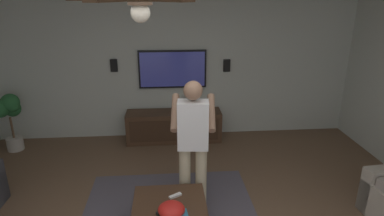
{
  "coord_description": "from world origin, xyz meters",
  "views": [
    {
      "loc": [
        -2.7,
        0.17,
        2.56
      ],
      "look_at": [
        1.36,
        -0.16,
        1.13
      ],
      "focal_mm": 30.49,
      "sensor_mm": 36.0,
      "label": 1
    }
  ],
  "objects": [
    {
      "name": "bowl",
      "position": [
        0.12,
        0.15,
        0.46
      ],
      "size": [
        0.28,
        0.28,
        0.13
      ],
      "primitive_type": "ellipsoid",
      "color": "red",
      "rests_on": "coffee_table"
    },
    {
      "name": "remote_black",
      "position": [
        0.17,
        0.24,
        0.41
      ],
      "size": [
        0.13,
        0.14,
        0.02
      ],
      "primitive_type": "cube",
      "rotation": [
        0.0,
        0.0,
        2.25
      ],
      "color": "black",
      "rests_on": "coffee_table"
    },
    {
      "name": "media_console",
      "position": [
        2.8,
        0.05,
        0.28
      ],
      "size": [
        0.45,
        1.7,
        0.55
      ],
      "rotation": [
        0.0,
        0.0,
        3.14
      ],
      "color": "#422B1C",
      "rests_on": "ground"
    },
    {
      "name": "ceiling_fan",
      "position": [
        0.06,
        0.37,
        2.48
      ],
      "size": [
        1.16,
        1.09,
        0.46
      ],
      "color": "#4C3828"
    },
    {
      "name": "wall_back_tv",
      "position": [
        3.13,
        0.0,
        1.41
      ],
      "size": [
        0.1,
        6.69,
        2.81
      ],
      "primitive_type": "cube",
      "color": "#B2B7AD",
      "rests_on": "ground"
    },
    {
      "name": "wall_speaker_left",
      "position": [
        3.05,
        -0.94,
        1.33
      ],
      "size": [
        0.06,
        0.12,
        0.22
      ],
      "primitive_type": "cube",
      "color": "black"
    },
    {
      "name": "potted_plant_tall",
      "position": [
        2.62,
        2.79,
        0.7
      ],
      "size": [
        0.46,
        0.44,
        1.01
      ],
      "color": "#B7B2A8",
      "rests_on": "ground"
    },
    {
      "name": "wall_speaker_right",
      "position": [
        3.05,
        1.08,
        1.36
      ],
      "size": [
        0.06,
        0.12,
        0.22
      ],
      "primitive_type": "cube",
      "color": "black"
    },
    {
      "name": "tv",
      "position": [
        3.04,
        0.05,
        1.28
      ],
      "size": [
        0.05,
        1.21,
        0.68
      ],
      "rotation": [
        0.0,
        0.0,
        3.14
      ],
      "color": "black"
    },
    {
      "name": "person_standing",
      "position": [
        0.82,
        -0.13,
        0.93
      ],
      "size": [
        0.57,
        0.57,
        1.64
      ],
      "rotation": [
        0.0,
        0.0,
        -0.1
      ],
      "color": "#C6B793",
      "rests_on": "ground"
    },
    {
      "name": "remote_white",
      "position": [
        0.43,
        0.1,
        0.41
      ],
      "size": [
        0.11,
        0.15,
        0.02
      ],
      "primitive_type": "cube",
      "rotation": [
        0.0,
        0.0,
        5.24
      ],
      "color": "white",
      "rests_on": "coffee_table"
    },
    {
      "name": "vase_round",
      "position": [
        2.79,
        -0.33,
        0.66
      ],
      "size": [
        0.22,
        0.22,
        0.22
      ],
      "primitive_type": "sphere",
      "color": "gold",
      "rests_on": "media_console"
    }
  ]
}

